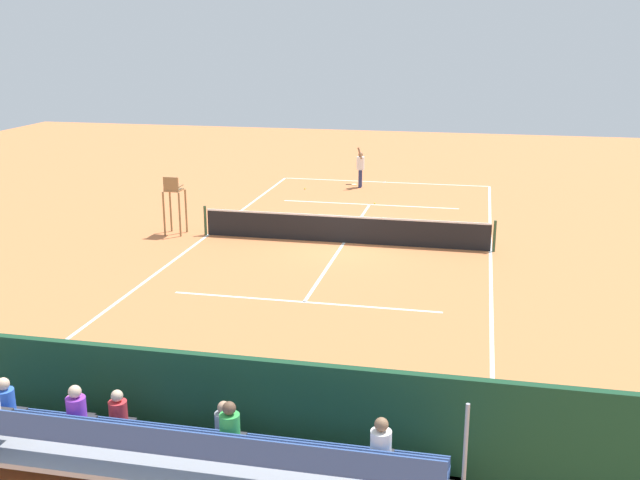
% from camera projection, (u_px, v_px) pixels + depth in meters
% --- Properties ---
extents(ground_plane, '(60.00, 60.00, 0.00)m').
position_uv_depth(ground_plane, '(344.00, 243.00, 26.18)').
color(ground_plane, '#D17542').
extents(court_line_markings, '(10.10, 22.20, 0.01)m').
position_uv_depth(court_line_markings, '(344.00, 242.00, 26.21)').
color(court_line_markings, white).
rests_on(court_line_markings, ground).
extents(tennis_net, '(10.30, 0.10, 1.07)m').
position_uv_depth(tennis_net, '(344.00, 229.00, 26.04)').
color(tennis_net, black).
rests_on(tennis_net, ground).
extents(backdrop_wall, '(18.00, 0.16, 2.00)m').
position_uv_depth(backdrop_wall, '(197.00, 407.00, 12.73)').
color(backdrop_wall, '#194228').
rests_on(backdrop_wall, ground).
extents(bleacher_stand, '(9.06, 2.40, 2.48)m').
position_uv_depth(bleacher_stand, '(161.00, 452.00, 11.51)').
color(bleacher_stand, '#9EA0A5').
rests_on(bleacher_stand, ground).
extents(umpire_chair, '(0.67, 0.67, 2.14)m').
position_uv_depth(umpire_chair, '(174.00, 199.00, 26.92)').
color(umpire_chair, olive).
rests_on(umpire_chair, ground).
extents(courtside_bench, '(1.80, 0.40, 0.93)m').
position_uv_depth(courtside_bench, '(395.00, 430.00, 12.87)').
color(courtside_bench, '#234C2D').
rests_on(courtside_bench, ground).
extents(equipment_bag, '(0.90, 0.36, 0.36)m').
position_uv_depth(equipment_bag, '(289.00, 441.00, 13.23)').
color(equipment_bag, '#B22D2D').
rests_on(equipment_bag, ground).
extents(tennis_player, '(0.36, 0.53, 1.93)m').
position_uv_depth(tennis_player, '(360.00, 166.00, 35.08)').
color(tennis_player, navy).
rests_on(tennis_player, ground).
extents(tennis_racket, '(0.59, 0.37, 0.03)m').
position_uv_depth(tennis_racket, '(354.00, 184.00, 35.94)').
color(tennis_racket, black).
rests_on(tennis_racket, ground).
extents(tennis_ball_near, '(0.07, 0.07, 0.07)m').
position_uv_depth(tennis_ball_near, '(305.00, 189.00, 34.88)').
color(tennis_ball_near, '#CCDB33').
rests_on(tennis_ball_near, ground).
extents(tennis_ball_far, '(0.07, 0.07, 0.07)m').
position_uv_depth(tennis_ball_far, '(375.00, 203.00, 31.96)').
color(tennis_ball_far, '#CCDB33').
rests_on(tennis_ball_far, ground).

